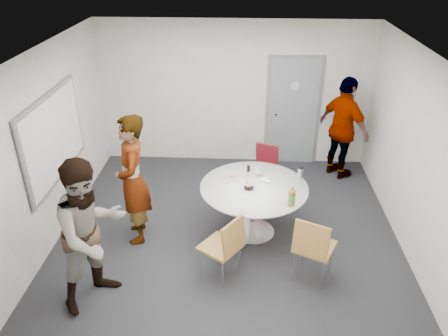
# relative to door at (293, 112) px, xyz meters

# --- Properties ---
(floor) EXTENTS (5.00, 5.00, 0.00)m
(floor) POSITION_rel_door_xyz_m (-1.10, -2.48, -1.03)
(floor) COLOR #232327
(floor) RESTS_ON ground
(ceiling) EXTENTS (5.00, 5.00, 0.00)m
(ceiling) POSITION_rel_door_xyz_m (-1.10, -2.48, 1.67)
(ceiling) COLOR silver
(ceiling) RESTS_ON wall_back
(wall_back) EXTENTS (5.00, 0.00, 5.00)m
(wall_back) POSITION_rel_door_xyz_m (-1.10, 0.02, 0.32)
(wall_back) COLOR beige
(wall_back) RESTS_ON floor
(wall_left) EXTENTS (0.00, 5.00, 5.00)m
(wall_left) POSITION_rel_door_xyz_m (-3.60, -2.48, 0.32)
(wall_left) COLOR beige
(wall_left) RESTS_ON floor
(wall_right) EXTENTS (0.00, 5.00, 5.00)m
(wall_right) POSITION_rel_door_xyz_m (1.40, -2.48, 0.32)
(wall_right) COLOR beige
(wall_right) RESTS_ON floor
(wall_front) EXTENTS (5.00, 0.00, 5.00)m
(wall_front) POSITION_rel_door_xyz_m (-1.10, -4.98, 0.32)
(wall_front) COLOR beige
(wall_front) RESTS_ON floor
(door) EXTENTS (1.02, 0.17, 2.12)m
(door) POSITION_rel_door_xyz_m (0.00, 0.00, 0.00)
(door) COLOR gray
(door) RESTS_ON wall_back
(whiteboard) EXTENTS (0.04, 1.90, 1.25)m
(whiteboard) POSITION_rel_door_xyz_m (-3.56, -2.28, 0.42)
(whiteboard) COLOR gray
(whiteboard) RESTS_ON wall_left
(table) EXTENTS (1.54, 1.54, 1.09)m
(table) POSITION_rel_door_xyz_m (-0.71, -2.39, -0.34)
(table) COLOR white
(table) RESTS_ON floor
(chair_near_left) EXTENTS (0.64, 0.63, 0.93)m
(chair_near_left) POSITION_rel_door_xyz_m (-1.09, -3.41, -0.45)
(chair_near_left) COLOR brown
(chair_near_left) RESTS_ON floor
(chair_near_right) EXTENTS (0.62, 0.64, 0.97)m
(chair_near_right) POSITION_rel_door_xyz_m (-0.01, -3.40, -0.43)
(chair_near_right) COLOR brown
(chair_near_right) RESTS_ON floor
(chair_far) EXTENTS (0.53, 0.56, 0.87)m
(chair_far) POSITION_rel_door_xyz_m (-0.54, -1.19, -0.50)
(chair_far) COLOR maroon
(chair_far) RESTS_ON floor
(person_main) EXTENTS (0.62, 0.79, 1.91)m
(person_main) POSITION_rel_door_xyz_m (-2.42, -2.57, -0.07)
(person_main) COLOR #A5C6EA
(person_main) RESTS_ON floor
(person_left) EXTENTS (1.13, 1.17, 1.89)m
(person_left) POSITION_rel_door_xyz_m (-2.61, -3.79, -0.08)
(person_left) COLOR white
(person_left) RESTS_ON floor
(person_right) EXTENTS (1.01, 1.15, 1.87)m
(person_right) POSITION_rel_door_xyz_m (0.85, -0.53, -0.09)
(person_right) COLOR black
(person_right) RESTS_ON floor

